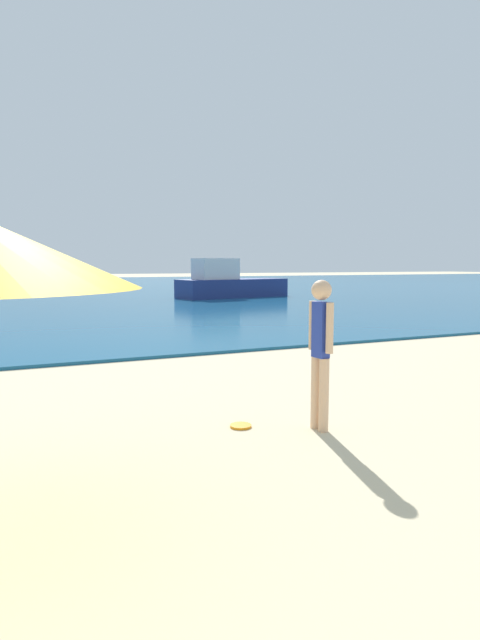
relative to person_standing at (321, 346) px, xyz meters
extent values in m
cube|color=#14567F|center=(0.05, 34.65, -0.86)|extent=(160.00, 60.00, 0.06)
cylinder|color=#DDAD84|center=(0.01, -0.07, -0.51)|extent=(0.10, 0.10, 0.77)
cylinder|color=#DDAD84|center=(-0.01, 0.07, -0.51)|extent=(0.10, 0.10, 0.77)
cube|color=#233899|center=(0.00, 0.00, 0.16)|extent=(0.12, 0.18, 0.57)
sphere|color=#DDAD84|center=(0.00, 0.00, 0.57)|extent=(0.21, 0.21, 0.21)
cylinder|color=#DDAD84|center=(0.01, -0.14, 0.20)|extent=(0.08, 0.08, 0.51)
cylinder|color=#DDAD84|center=(-0.01, 0.14, 0.20)|extent=(0.08, 0.08, 0.51)
cylinder|color=orange|center=(-0.71, 0.41, -0.88)|extent=(0.23, 0.23, 0.03)
cube|color=navy|center=(7.59, 19.76, -0.36)|extent=(6.04, 2.90, 0.93)
cube|color=silver|center=(6.56, 19.57, 0.62)|extent=(2.29, 1.66, 1.04)
camera|label=1|loc=(-2.89, -4.40, 0.83)|focal=28.76mm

